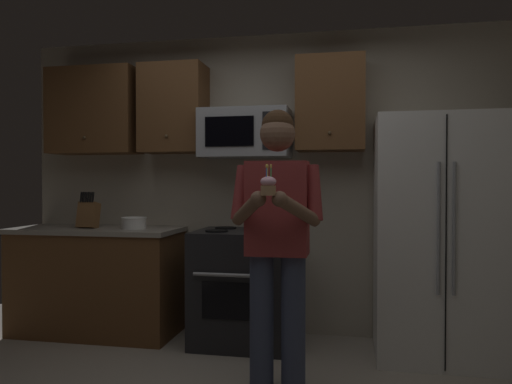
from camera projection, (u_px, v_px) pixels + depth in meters
wall_back at (269, 184)px, 4.37m from camera, size 4.40×0.10×2.60m
oven_range at (243, 287)px, 4.03m from camera, size 0.76×0.70×0.93m
microwave at (246, 134)px, 4.12m from camera, size 0.74×0.41×0.40m
refrigerator at (437, 237)px, 3.69m from camera, size 0.90×0.75×1.80m
cabinet_row_upper at (182, 109)px, 4.28m from camera, size 2.78×0.36×0.76m
counter_left at (97, 280)px, 4.30m from camera, size 1.44×0.66×0.92m
knife_block at (88, 214)px, 4.25m from camera, size 0.16×0.15×0.32m
bowl_large_white at (134, 223)px, 4.17m from camera, size 0.21×0.21×0.10m
person at (277, 233)px, 3.05m from camera, size 0.60×0.48×1.76m
cupcake at (268, 185)px, 2.72m from camera, size 0.09×0.09×0.17m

